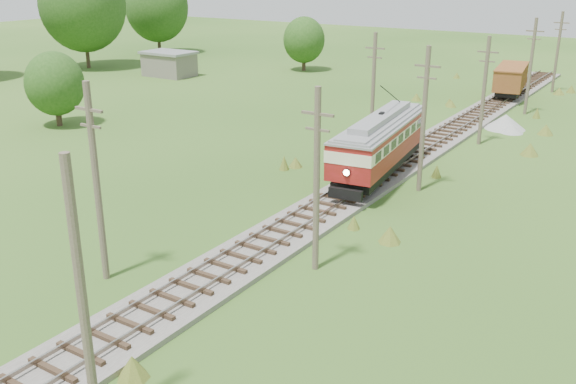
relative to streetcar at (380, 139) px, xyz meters
The scene contains 17 objects.
railbed_main 3.25m from the streetcar, 90.01° to the left, with size 3.60×96.00×0.57m.
streetcar is the anchor object (origin of this frame).
gondola 32.26m from the streetcar, 90.00° to the left, with size 4.04×8.85×2.83m.
gravel_pile 18.51m from the streetcar, 78.97° to the left, with size 3.56×3.78×1.29m.
utility_pole_r_1 27.12m from the streetcar, 83.42° to the right, with size 0.30×0.30×8.80m.
utility_pole_r_2 14.38m from the streetcar, 76.63° to the right, with size 1.60×0.30×8.60m.
utility_pole_r_3 3.86m from the streetcar, 15.51° to the right, with size 1.60×0.30×9.00m.
utility_pole_r_4 12.59m from the streetcar, 76.09° to the left, with size 1.60×0.30×8.40m.
utility_pole_r_5 25.41m from the streetcar, 82.29° to the left, with size 1.60×0.30×8.90m.
utility_pole_r_6 38.29m from the streetcar, 85.20° to the left, with size 1.60×0.30×8.70m.
utility_pole_l_a 20.42m from the streetcar, 101.93° to the right, with size 1.60×0.30×9.00m.
utility_pole_l_b 9.44m from the streetcar, 119.02° to the left, with size 1.60×0.30×8.60m.
tree_left_4 58.63m from the streetcar, 157.73° to the left, with size 11.34×11.34×14.61m.
tree_left_5 67.89m from the streetcar, 145.76° to the left, with size 9.66×9.66×12.44m.
tree_mid_a 45.72m from the streetcar, 127.79° to the left, with size 5.46×5.46×7.03m.
tree_mid_c 30.08m from the streetcar, behind, with size 5.04×5.04×6.49m.
shed 46.21m from the streetcar, 149.98° to the left, with size 6.40×4.40×3.10m.
Camera 1 is at (16.96, -5.51, 13.53)m, focal length 40.00 mm.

